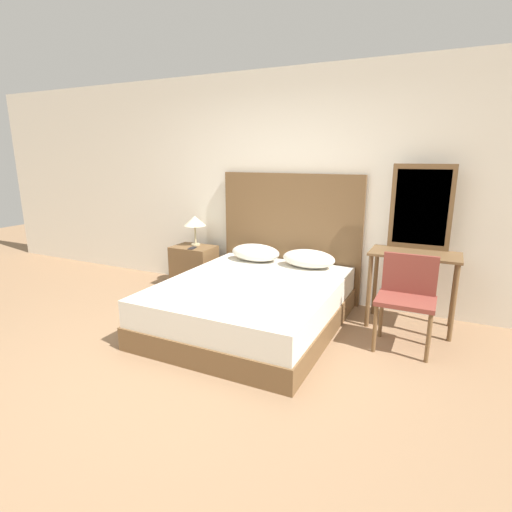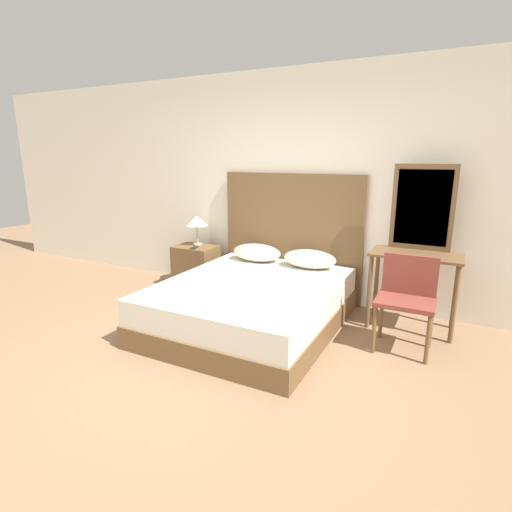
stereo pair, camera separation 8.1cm
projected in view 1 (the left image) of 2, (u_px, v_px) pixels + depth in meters
The scene contains 13 objects.
ground_plane at pixel (178, 375), 3.22m from camera, with size 16.00×16.00×0.00m, color #8C6B4C.
wall_back at pixel (285, 187), 4.84m from camera, with size 10.00×0.06×2.70m.
bed at pixel (252, 304), 4.10m from camera, with size 1.68×2.04×0.48m.
headboard at pixel (290, 236), 4.88m from camera, with size 1.77×0.05×1.52m.
pillow_left at pixel (255, 253), 4.84m from camera, with size 0.61×0.37×0.20m.
pillow_right at pixel (309, 259), 4.55m from camera, with size 0.61×0.37×0.20m.
phone_on_bed at pixel (256, 281), 4.05m from camera, with size 0.09×0.16×0.01m.
nightstand at pixel (194, 267), 5.29m from camera, with size 0.54×0.39×0.57m.
table_lamp at pixel (195, 222), 5.22m from camera, with size 0.29×0.29×0.39m.
phone_on_nightstand at pixel (192, 248), 5.11m from camera, with size 0.10×0.16×0.01m.
vanity_desk at pixel (414, 268), 3.99m from camera, with size 0.86×0.46×0.79m.
vanity_mirror at pixel (421, 207), 4.02m from camera, with size 0.59×0.03×0.86m.
chair at pixel (407, 293), 3.60m from camera, with size 0.50×0.40×0.85m.
Camera 1 is at (1.83, -2.32, 1.72)m, focal length 28.00 mm.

